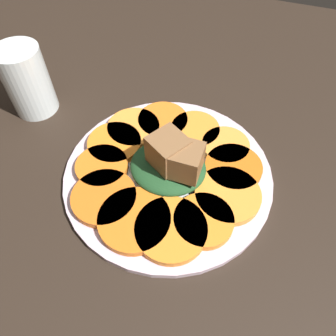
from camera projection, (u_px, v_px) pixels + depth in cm
name	position (u px, v px, depth cm)	size (l,w,h in cm)	color
table_slab	(168.00, 180.00, 50.33)	(120.00, 120.00, 2.00)	black
plate	(168.00, 174.00, 49.12)	(30.95, 30.95, 1.05)	silver
carrot_slice_0	(204.00, 220.00, 43.21)	(8.05, 8.05, 1.14)	orange
carrot_slice_1	(228.00, 195.00, 45.56)	(9.25, 9.25, 1.14)	orange
carrot_slice_2	(233.00, 168.00, 48.44)	(8.47, 8.47, 1.14)	orange
carrot_slice_3	(225.00, 146.00, 50.96)	(7.39, 7.39, 1.14)	#F99438
carrot_slice_4	(195.00, 130.00, 52.97)	(7.88, 7.88, 1.14)	orange
carrot_slice_5	(163.00, 121.00, 54.23)	(8.21, 8.21, 1.14)	orange
carrot_slice_6	(134.00, 128.00, 53.25)	(8.48, 8.48, 1.14)	orange
carrot_slice_7	(115.00, 143.00, 51.27)	(8.39, 8.39, 1.14)	orange
carrot_slice_8	(102.00, 167.00, 48.55)	(7.76, 7.76, 1.14)	orange
carrot_slice_9	(104.00, 197.00, 45.33)	(9.07, 9.07, 1.14)	orange
carrot_slice_10	(134.00, 220.00, 43.26)	(9.75, 9.75, 1.14)	orange
carrot_slice_11	(171.00, 229.00, 42.42)	(9.54, 9.54, 1.14)	orange
center_pile	(171.00, 161.00, 46.08)	(11.18, 10.07, 7.25)	#1E4723
fork	(139.00, 200.00, 45.56)	(18.79, 8.15, 0.40)	silver
water_glass	(27.00, 81.00, 53.95)	(7.36, 7.36, 11.66)	silver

